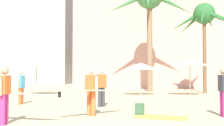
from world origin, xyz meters
The scene contains 13 objects.
hotel_pink centered at (5.53, 28.56, 7.22)m, with size 20.58×10.24×14.44m, color #DB9989.
palm_tree_left centered at (6.81, 16.58, 5.81)m, with size 5.44×5.20×7.01m.
palm_tree_center centered at (2.67, 18.15, 7.44)m, with size 7.31×7.17×9.15m.
cafe_umbrella_0 centered at (-5.58, 13.81, 2.26)m, with size 2.63×2.63×2.49m.
cafe_umbrella_1 centered at (1.70, 13.57, 2.00)m, with size 2.41×2.41×2.24m.
cafe_umbrella_3 centered at (5.02, 13.56, 2.25)m, with size 2.55×2.55×2.48m.
beach_towel centered at (1.86, 3.27, 0.01)m, with size 1.74×1.03×0.01m, color #F4CC4C.
backpack centered at (1.19, 3.82, 0.20)m, with size 0.35×0.35×0.42m.
person_near_right centered at (-0.52, 3.44, 0.92)m, with size 2.37×2.40×1.69m.
person_mid_right centered at (-2.81, 1.73, 0.91)m, with size 3.03×1.01×1.68m.
person_near_left centered at (4.03, 3.53, 0.93)m, with size 0.27×0.61×1.70m.
person_far_right centered at (-0.40, 6.49, 0.94)m, with size 0.51×0.48×1.71m.
person_far_left centered at (-4.38, 7.39, 0.90)m, with size 0.28×0.61×1.66m.
Camera 1 is at (0.71, -6.92, 1.46)m, focal length 48.09 mm.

